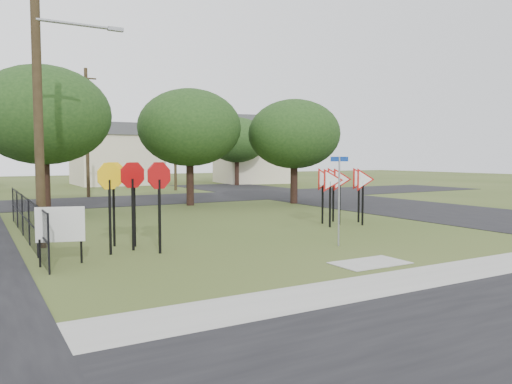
% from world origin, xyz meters
% --- Properties ---
extents(ground, '(140.00, 140.00, 0.00)m').
position_xyz_m(ground, '(0.00, 0.00, 0.00)').
color(ground, '#37481B').
extents(sidewalk, '(30.00, 1.60, 0.02)m').
position_xyz_m(sidewalk, '(0.00, -4.20, 0.01)').
color(sidewalk, gray).
rests_on(sidewalk, ground).
extents(planting_strip, '(30.00, 0.80, 0.02)m').
position_xyz_m(planting_strip, '(0.00, -5.40, 0.01)').
color(planting_strip, '#37481B').
rests_on(planting_strip, ground).
extents(street_right, '(8.00, 50.00, 0.02)m').
position_xyz_m(street_right, '(12.00, 10.00, 0.01)').
color(street_right, black).
rests_on(street_right, ground).
extents(street_far, '(60.00, 8.00, 0.02)m').
position_xyz_m(street_far, '(0.00, 20.00, 0.01)').
color(street_far, black).
rests_on(street_far, ground).
extents(curb_pad, '(2.00, 1.20, 0.02)m').
position_xyz_m(curb_pad, '(0.00, -2.40, 0.01)').
color(curb_pad, gray).
rests_on(curb_pad, ground).
extents(street_name_sign, '(0.57, 0.20, 2.85)m').
position_xyz_m(street_name_sign, '(0.96, 0.09, 1.64)').
color(street_name_sign, gray).
rests_on(street_name_sign, ground).
extents(stop_sign_cluster, '(2.55, 2.13, 2.70)m').
position_xyz_m(stop_sign_cluster, '(-4.83, 2.75, 1.99)').
color(stop_sign_cluster, black).
rests_on(stop_sign_cluster, ground).
extents(yield_sign_cluster, '(3.05, 1.86, 2.44)m').
position_xyz_m(yield_sign_cluster, '(4.39, 4.14, 1.79)').
color(yield_sign_cluster, black).
rests_on(yield_sign_cluster, ground).
extents(info_board, '(1.19, 0.40, 1.54)m').
position_xyz_m(info_board, '(-7.18, 1.50, 1.02)').
color(info_board, black).
rests_on(info_board, ground).
extents(utility_pole_main, '(3.55, 0.33, 10.00)m').
position_xyz_m(utility_pole_main, '(-7.24, 4.50, 5.21)').
color(utility_pole_main, '#3C2F1C').
rests_on(utility_pole_main, ground).
extents(far_pole_a, '(1.40, 0.24, 9.00)m').
position_xyz_m(far_pole_a, '(-2.00, 24.00, 4.60)').
color(far_pole_a, '#3C2F1C').
rests_on(far_pole_a, ground).
extents(far_pole_b, '(1.40, 0.24, 8.50)m').
position_xyz_m(far_pole_b, '(6.00, 28.00, 4.35)').
color(far_pole_b, '#3C2F1C').
rests_on(far_pole_b, ground).
extents(fence_run, '(0.05, 11.55, 1.50)m').
position_xyz_m(fence_run, '(-7.60, 6.25, 0.78)').
color(fence_run, black).
rests_on(fence_run, ground).
extents(house_mid, '(8.40, 8.40, 6.20)m').
position_xyz_m(house_mid, '(4.00, 40.00, 3.15)').
color(house_mid, beige).
rests_on(house_mid, ground).
extents(house_right, '(8.30, 8.30, 7.20)m').
position_xyz_m(house_right, '(18.00, 36.00, 3.65)').
color(house_right, beige).
rests_on(house_right, ground).
extents(tree_near_left, '(6.40, 6.40, 7.27)m').
position_xyz_m(tree_near_left, '(-6.00, 14.00, 4.86)').
color(tree_near_left, black).
rests_on(tree_near_left, ground).
extents(tree_near_mid, '(6.00, 6.00, 6.80)m').
position_xyz_m(tree_near_mid, '(2.00, 15.00, 4.54)').
color(tree_near_mid, black).
rests_on(tree_near_mid, ground).
extents(tree_near_right, '(5.60, 5.60, 6.33)m').
position_xyz_m(tree_near_right, '(8.00, 13.00, 4.22)').
color(tree_near_right, black).
rests_on(tree_near_right, ground).
extents(tree_far_right, '(6.00, 6.00, 6.80)m').
position_xyz_m(tree_far_right, '(14.00, 32.00, 4.54)').
color(tree_far_right, black).
rests_on(tree_far_right, ground).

